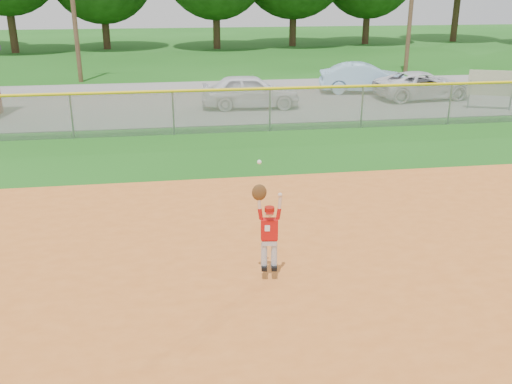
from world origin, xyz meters
TOP-DOWN VIEW (x-y plane):
  - ground at (0.00, 0.00)m, footprint 120.00×120.00m
  - clay_infield at (0.00, -3.00)m, footprint 24.00×16.00m
  - parking_strip at (0.00, 16.00)m, footprint 44.00×10.00m
  - car_white_a at (-0.11, 13.96)m, footprint 4.12×1.83m
  - car_blue at (5.67, 16.58)m, footprint 4.33×2.17m
  - car_white_b at (7.76, 14.73)m, footprint 4.48×2.39m
  - sponsor_sign at (9.47, 12.10)m, footprint 1.71×0.71m
  - outfield_fence at (0.00, 10.00)m, footprint 40.06×0.10m
  - ballplayer at (-1.90, -0.54)m, footprint 0.52×0.24m

SIDE VIEW (x-z plane):
  - ground at x=0.00m, z-range 0.00..0.00m
  - parking_strip at x=0.00m, z-range 0.00..0.03m
  - clay_infield at x=0.00m, z-range 0.00..0.04m
  - car_white_b at x=7.76m, z-range 0.03..1.23m
  - car_blue at x=5.67m, z-range 0.03..1.39m
  - car_white_a at x=-0.11m, z-range 0.03..1.41m
  - outfield_fence at x=0.00m, z-range 0.11..1.66m
  - ballplayer at x=-1.90m, z-range 0.01..1.99m
  - sponsor_sign at x=9.47m, z-range 0.26..1.88m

